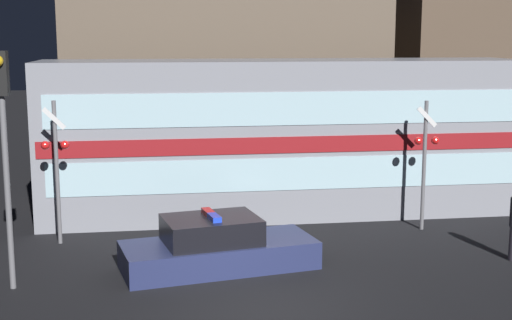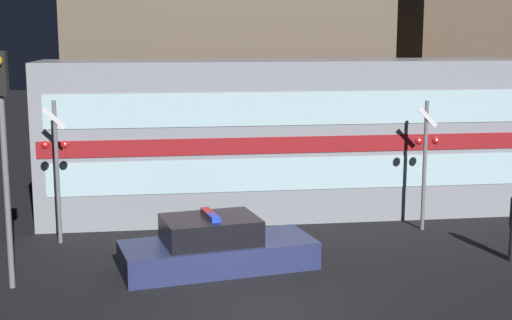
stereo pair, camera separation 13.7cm
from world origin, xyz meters
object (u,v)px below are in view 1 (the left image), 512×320
crossing_signal_near (425,156)px  traffic_light_corner (3,123)px  train (284,137)px  police_car (217,248)px

crossing_signal_near → traffic_light_corner: bearing=-162.9°
train → traffic_light_corner: bearing=-140.3°
crossing_signal_near → traffic_light_corner: traffic_light_corner is taller
police_car → train: bearing=52.8°
police_car → crossing_signal_near: (5.92, 2.48, 1.58)m
train → crossing_signal_near: (3.40, -2.57, -0.22)m
train → crossing_signal_near: bearing=-37.1°
train → crossing_signal_near: 4.27m
police_car → crossing_signal_near: crossing_signal_near is taller
police_car → traffic_light_corner: traffic_light_corner is taller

